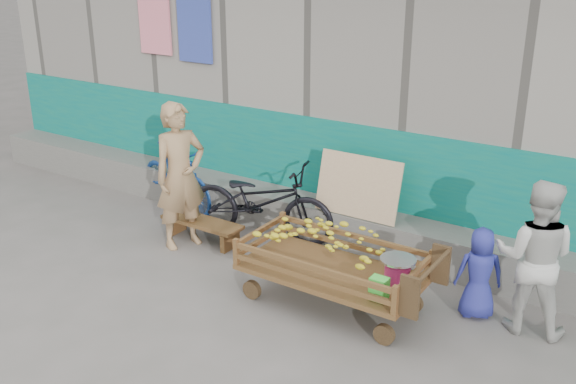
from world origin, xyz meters
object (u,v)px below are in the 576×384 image
Objects in this scene: child at (479,273)px; bicycle_blue at (176,178)px; vendor_man at (180,176)px; bicycle_dark at (260,201)px; bench at (202,226)px; banana_cart at (329,254)px; woman at (534,257)px.

bicycle_blue is at bearing -33.40° from child.
bicycle_blue is (-0.82, 0.78, -0.41)m from vendor_man.
bicycle_blue is (-1.48, 0.14, -0.03)m from bicycle_dark.
child is 0.49× the size of bicycle_dark.
bicycle_dark is (0.55, 0.44, 0.29)m from bench.
vendor_man is at bearing 120.32° from bicycle_dark.
child is at bearing -83.34° from bicycle_blue.
bicycle_dark is at bearing -33.66° from child.
bicycle_blue is (-2.93, 1.04, -0.10)m from banana_cart.
banana_cart is 1.81× the size of bench.
child is (1.27, 0.60, -0.10)m from banana_cart.
vendor_man reaches higher than banana_cart.
bicycle_dark reaches higher than bicycle_blue.
bench is at bearing 115.12° from bicycle_dark.
woman reaches higher than bicycle_dark.
woman reaches higher than child.
child is at bearing -4.33° from woman.
vendor_man is 0.99m from bicycle_dark.
vendor_man is at bearing -21.73° from child.
bench is 0.70× the size of bicycle_blue.
woman is 0.53m from child.
bench is 0.61× the size of vendor_man.
bicycle_dark reaches higher than banana_cart.
vendor_man reaches higher than child.
bicycle_dark is at bearing -82.87° from bicycle_blue.
bench is at bearing 167.08° from banana_cart.
child reaches higher than bench.
banana_cart is at bearing -2.08° from child.
bench is at bearing -109.35° from bicycle_blue.
woman is 4.68m from bicycle_blue.
woman is at bearing 20.19° from banana_cart.
child is at bearing -63.56° from vendor_man.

